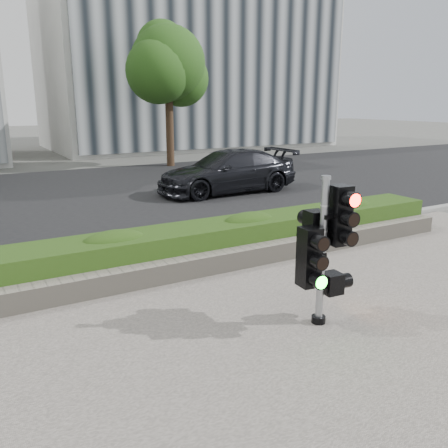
% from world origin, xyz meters
% --- Properties ---
extents(ground, '(120.00, 120.00, 0.00)m').
position_xyz_m(ground, '(0.00, 0.00, 0.00)').
color(ground, '#51514C').
rests_on(ground, ground).
extents(sidewalk, '(16.00, 11.00, 0.03)m').
position_xyz_m(sidewalk, '(0.00, -2.50, 0.01)').
color(sidewalk, '#9E9389').
rests_on(sidewalk, ground).
extents(road, '(60.00, 13.00, 0.02)m').
position_xyz_m(road, '(0.00, 10.00, 0.01)').
color(road, black).
rests_on(road, ground).
extents(curb, '(60.00, 0.25, 0.12)m').
position_xyz_m(curb, '(0.00, 3.15, 0.06)').
color(curb, gray).
rests_on(curb, ground).
extents(stone_wall, '(12.00, 0.32, 0.34)m').
position_xyz_m(stone_wall, '(0.00, 1.90, 0.20)').
color(stone_wall, gray).
rests_on(stone_wall, sidewalk).
extents(hedge, '(12.00, 1.00, 0.68)m').
position_xyz_m(hedge, '(0.00, 2.55, 0.37)').
color(hedge, '#467423').
rests_on(hedge, sidewalk).
extents(building_right, '(18.00, 10.00, 12.00)m').
position_xyz_m(building_right, '(11.00, 25.00, 6.00)').
color(building_right, '#B7B7B2').
rests_on(building_right, ground).
extents(tree_right, '(4.10, 3.58, 6.53)m').
position_xyz_m(tree_right, '(5.48, 15.55, 4.48)').
color(tree_right, black).
rests_on(tree_right, ground).
extents(traffic_signal, '(0.71, 0.53, 2.01)m').
position_xyz_m(traffic_signal, '(0.67, -0.52, 1.14)').
color(traffic_signal, black).
rests_on(traffic_signal, sidewalk).
extents(car_dark, '(4.81, 2.04, 1.38)m').
position_xyz_m(car_dark, '(4.42, 8.39, 0.71)').
color(car_dark, black).
rests_on(car_dark, road).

